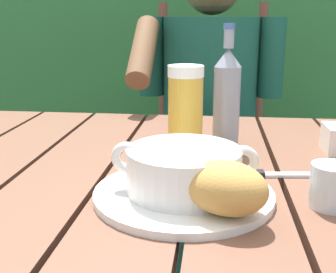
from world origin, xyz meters
The scene contains 11 objects.
dining_table centered at (0.00, 0.00, 0.64)m, with size 1.39×0.85×0.73m.
hedge_backdrop centered at (-0.16, 1.58, 0.91)m, with size 4.05×0.95×2.19m.
chair_near_diner centered at (0.10, 0.86, 0.50)m, with size 0.43×0.44×1.05m.
person_eating centered at (0.09, 0.66, 0.71)m, with size 0.48×0.47×1.21m.
serving_plate centered at (0.07, -0.16, 0.73)m, with size 0.28×0.28×0.01m.
soup_bowl centered at (0.07, -0.16, 0.78)m, with size 0.23×0.18×0.08m.
bread_roll centered at (0.13, -0.23, 0.78)m, with size 0.14×0.13×0.07m.
beer_glass centered at (0.06, 0.05, 0.82)m, with size 0.07×0.07×0.18m.
beer_bottle centered at (0.14, 0.13, 0.84)m, with size 0.06×0.06×0.26m.
water_glass_small centered at (0.29, -0.17, 0.76)m, with size 0.06×0.06×0.07m.
table_knife centered at (0.20, -0.05, 0.73)m, with size 0.17×0.04×0.01m.
Camera 1 is at (0.12, -0.78, 1.00)m, focal length 46.22 mm.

